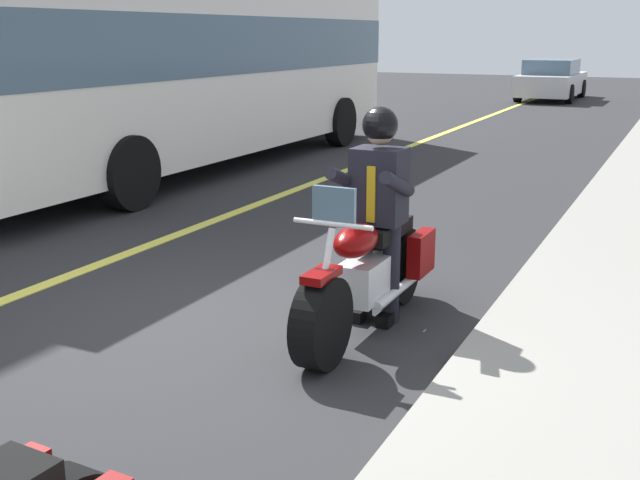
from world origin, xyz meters
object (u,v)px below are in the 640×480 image
motorcycle_main (368,274)px  rider_main (378,197)px  car_silver (551,80)px  bus_near (190,58)px

motorcycle_main → rider_main: size_ratio=1.27×
motorcycle_main → car_silver: bearing=-173.7°
bus_near → car_silver: size_ratio=2.40×
motorcycle_main → bus_near: size_ratio=0.20×
motorcycle_main → car_silver: car_silver is taller
bus_near → rider_main: bearing=45.2°
car_silver → bus_near: bearing=-10.1°
motorcycle_main → car_silver: 23.44m
rider_main → bus_near: 8.05m
car_silver → rider_main: bearing=6.4°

